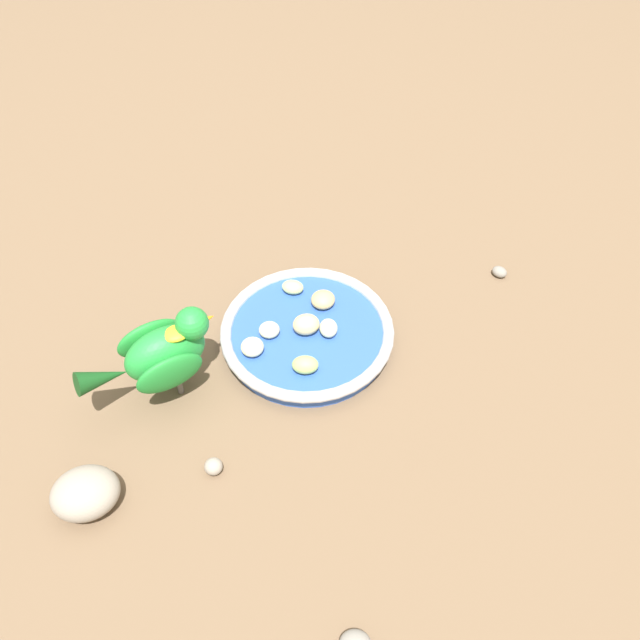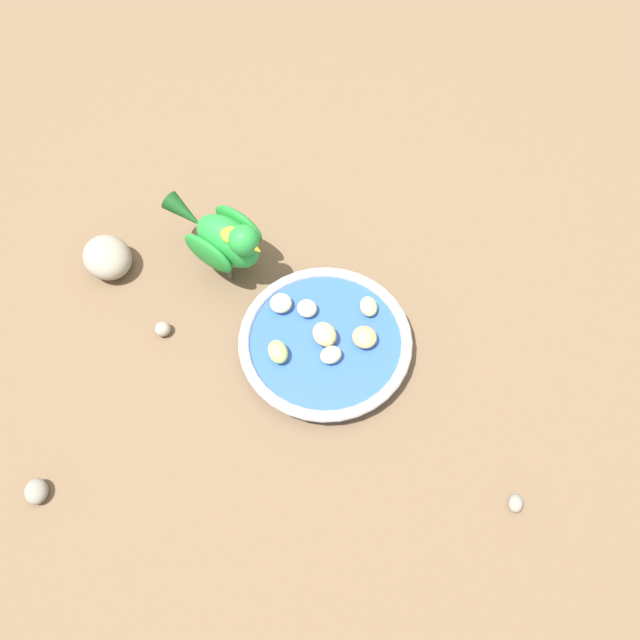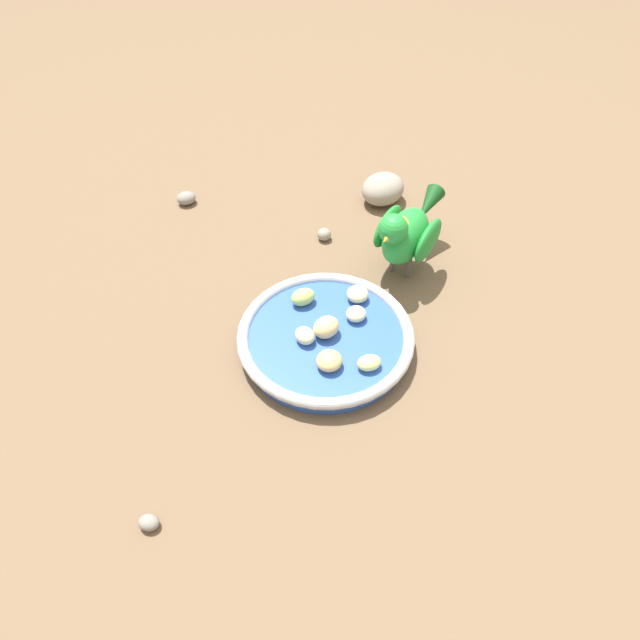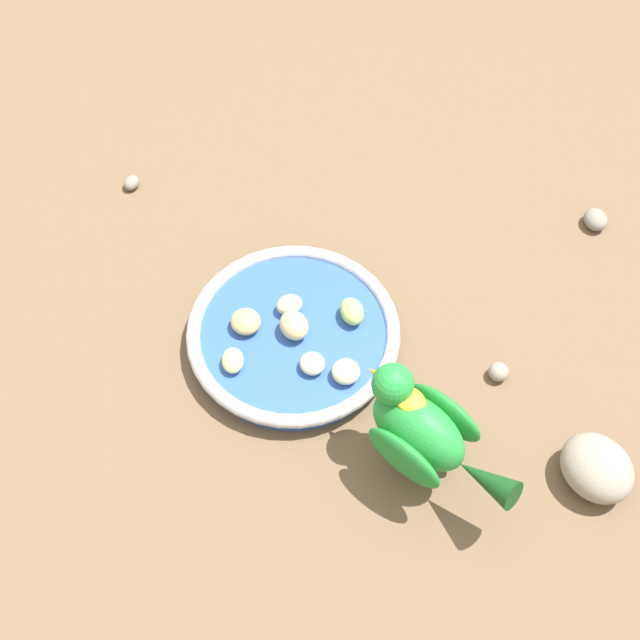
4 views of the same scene
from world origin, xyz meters
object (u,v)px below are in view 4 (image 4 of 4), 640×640
object	(u,v)px
apple_piece_0	(289,305)
apple_piece_5	(294,325)
pebble_2	(595,219)
pebble_0	(498,372)
pebble_1	(131,183)
rock_large	(597,468)
apple_piece_6	(233,361)
apple_piece_3	(346,372)
parrot	(421,430)
apple_piece_4	(352,312)
feeding_bowl	(293,335)
apple_piece_1	(312,364)
apple_piece_2	(246,322)

from	to	relation	value
apple_piece_0	apple_piece_5	size ratio (longest dim) A/B	0.81
apple_piece_5	pebble_2	size ratio (longest dim) A/B	1.12
apple_piece_0	pebble_0	size ratio (longest dim) A/B	1.32
pebble_1	rock_large	bearing A→B (deg)	-86.69
apple_piece_6	apple_piece_3	bearing A→B (deg)	-55.99
apple_piece_3	parrot	xyz separation A→B (m)	(-0.02, -0.10, 0.04)
apple_piece_4	parrot	bearing A→B (deg)	-118.22
apple_piece_6	pebble_0	world-z (taller)	apple_piece_6
feeding_bowl	apple_piece_5	world-z (taller)	apple_piece_5
apple_piece_0	pebble_1	xyz separation A→B (m)	(0.02, 0.27, -0.02)
feeding_bowl	pebble_0	bearing A→B (deg)	-60.11
rock_large	apple_piece_1	bearing A→B (deg)	108.85
feeding_bowl	pebble_1	bearing A→B (deg)	82.70
apple_piece_3	pebble_0	bearing A→B (deg)	-44.50
apple_piece_5	rock_large	distance (m)	0.32
feeding_bowl	parrot	size ratio (longest dim) A/B	1.30
apple_piece_1	parrot	xyz separation A→B (m)	(-0.00, -0.14, 0.04)
apple_piece_0	apple_piece_5	distance (m)	0.03
apple_piece_1	feeding_bowl	bearing A→B (deg)	64.19
parrot	rock_large	size ratio (longest dim) A/B	2.33
apple_piece_1	parrot	distance (m)	0.14
feeding_bowl	apple_piece_2	distance (m)	0.05
apple_piece_5	pebble_1	distance (m)	0.30
apple_piece_0	parrot	bearing A→B (deg)	-101.96
apple_piece_2	rock_large	world-z (taller)	rock_large
apple_piece_6	pebble_2	xyz separation A→B (m)	(0.42, -0.17, -0.02)
apple_piece_2	apple_piece_5	distance (m)	0.05
pebble_1	pebble_2	bearing A→B (deg)	-55.31
apple_piece_1	apple_piece_2	size ratio (longest dim) A/B	0.83
apple_piece_6	pebble_1	bearing A→B (deg)	68.61
apple_piece_0	pebble_2	distance (m)	0.37
apple_piece_2	pebble_1	bearing A→B (deg)	75.48
apple_piece_0	pebble_2	xyz separation A→B (m)	(0.33, -0.18, -0.02)
pebble_2	feeding_bowl	bearing A→B (deg)	155.93
apple_piece_3	apple_piece_6	size ratio (longest dim) A/B	0.98
pebble_0	pebble_2	size ratio (longest dim) A/B	0.68
apple_piece_3	pebble_2	world-z (taller)	apple_piece_3
feeding_bowl	apple_piece_4	distance (m)	0.07
rock_large	pebble_2	size ratio (longest dim) A/B	2.43
apple_piece_4	apple_piece_6	bearing A→B (deg)	156.39
feeding_bowl	apple_piece_6	size ratio (longest dim) A/B	7.60
apple_piece_1	apple_piece_2	xyz separation A→B (m)	(-0.01, 0.08, 0.00)
feeding_bowl	rock_large	size ratio (longest dim) A/B	3.02
apple_piece_5	rock_large	size ratio (longest dim) A/B	0.46
apple_piece_5	rock_large	bearing A→B (deg)	-77.09
apple_piece_4	apple_piece_5	size ratio (longest dim) A/B	0.95
feeding_bowl	pebble_1	size ratio (longest dim) A/B	10.43
apple_piece_1	pebble_0	size ratio (longest dim) A/B	1.27
apple_piece_0	pebble_1	size ratio (longest dim) A/B	1.29
feeding_bowl	apple_piece_4	world-z (taller)	apple_piece_4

